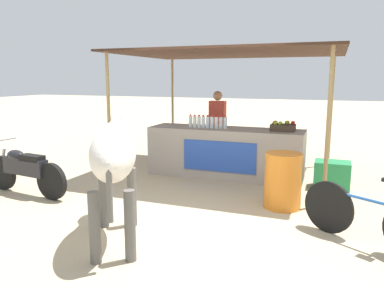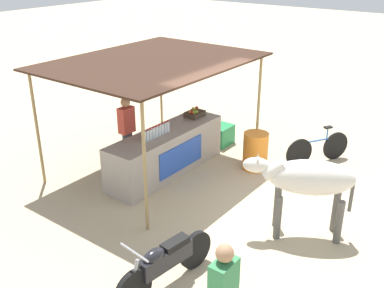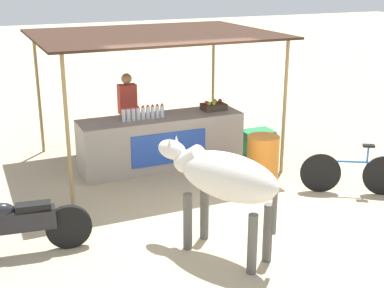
{
  "view_description": "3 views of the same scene",
  "coord_description": "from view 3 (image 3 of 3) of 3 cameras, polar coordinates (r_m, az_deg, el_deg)",
  "views": [
    {
      "loc": [
        1.97,
        -4.76,
        1.93
      ],
      "look_at": [
        -0.31,
        1.19,
        0.8
      ],
      "focal_mm": 35.0,
      "sensor_mm": 36.0,
      "label": 1
    },
    {
      "loc": [
        -6.67,
        -3.48,
        4.47
      ],
      "look_at": [
        -0.4,
        1.21,
        1.06
      ],
      "focal_mm": 42.0,
      "sensor_mm": 36.0,
      "label": 2
    },
    {
      "loc": [
        -3.22,
        -6.61,
        3.52
      ],
      "look_at": [
        0.18,
        1.2,
        0.71
      ],
      "focal_mm": 50.0,
      "sensor_mm": 36.0,
      "label": 3
    }
  ],
  "objects": [
    {
      "name": "cow",
      "position": [
        6.65,
        3.39,
        -3.75
      ],
      "size": [
        1.2,
        1.77,
        1.44
      ],
      "color": "silver",
      "rests_on": "ground"
    },
    {
      "name": "bicycle_leaning",
      "position": [
        9.08,
        16.72,
        -3.01
      ],
      "size": [
        1.46,
        0.87,
        0.85
      ],
      "color": "black",
      "rests_on": "ground"
    },
    {
      "name": "vendor_behind_counter",
      "position": [
        10.32,
        -6.86,
        3.12
      ],
      "size": [
        0.34,
        0.22,
        1.65
      ],
      "color": "#383842",
      "rests_on": "ground"
    },
    {
      "name": "stall_awning",
      "position": [
        9.73,
        -4.13,
        11.19
      ],
      "size": [
        4.2,
        3.2,
        2.43
      ],
      "color": "#382319",
      "rests_on": "ground"
    },
    {
      "name": "ground_plane",
      "position": [
        8.15,
        2.21,
        -7.36
      ],
      "size": [
        60.0,
        60.0,
        0.0
      ],
      "primitive_type": "plane",
      "color": "tan"
    },
    {
      "name": "water_bottle_row",
      "position": [
        9.53,
        -5.24,
        3.31
      ],
      "size": [
        0.79,
        0.07,
        0.25
      ],
      "color": "silver",
      "rests_on": "stall_counter"
    },
    {
      "name": "stall_counter",
      "position": [
        9.86,
        -3.3,
        0.25
      ],
      "size": [
        3.0,
        0.82,
        0.96
      ],
      "color": "#9E9389",
      "rests_on": "ground"
    },
    {
      "name": "motorcycle_parked",
      "position": [
        7.21,
        -18.04,
        -8.12
      ],
      "size": [
        1.8,
        0.55,
        0.9
      ],
      "color": "black",
      "rests_on": "ground"
    },
    {
      "name": "cooler_box",
      "position": [
        10.66,
        6.99,
        0.2
      ],
      "size": [
        0.6,
        0.44,
        0.48
      ],
      "primitive_type": "cube",
      "color": "#268C4C",
      "rests_on": "ground"
    },
    {
      "name": "water_barrel",
      "position": [
        9.19,
        7.55,
        -1.66
      ],
      "size": [
        0.54,
        0.54,
        0.83
      ],
      "primitive_type": "cylinder",
      "color": "orange",
      "rests_on": "ground"
    },
    {
      "name": "fruit_crate",
      "position": [
        10.16,
        2.29,
        4.07
      ],
      "size": [
        0.44,
        0.32,
        0.18
      ],
      "color": "#3F3326",
      "rests_on": "stall_counter"
    }
  ]
}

